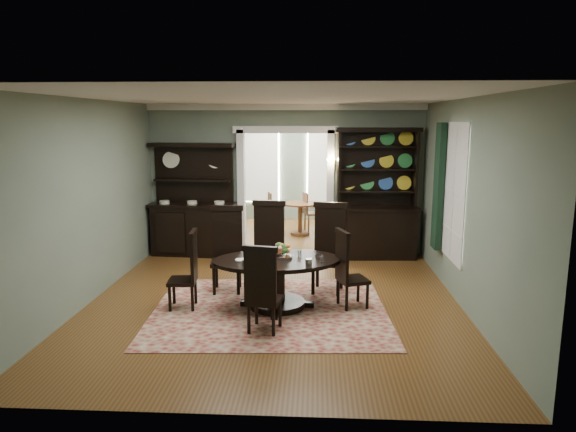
{
  "coord_description": "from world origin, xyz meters",
  "views": [
    {
      "loc": [
        0.61,
        -7.3,
        2.69
      ],
      "look_at": [
        0.18,
        0.6,
        1.21
      ],
      "focal_mm": 32.0,
      "sensor_mm": 36.0,
      "label": 1
    }
  ],
  "objects_px": {
    "dining_table": "(277,274)",
    "welsh_dresser": "(376,211)",
    "sideboard": "(193,216)",
    "parlor_table": "(300,214)"
  },
  "relations": [
    {
      "from": "sideboard",
      "to": "welsh_dresser",
      "type": "height_order",
      "value": "welsh_dresser"
    },
    {
      "from": "dining_table",
      "to": "welsh_dresser",
      "type": "relative_size",
      "value": 0.79
    },
    {
      "from": "dining_table",
      "to": "parlor_table",
      "type": "relative_size",
      "value": 2.43
    },
    {
      "from": "dining_table",
      "to": "parlor_table",
      "type": "height_order",
      "value": "parlor_table"
    },
    {
      "from": "parlor_table",
      "to": "welsh_dresser",
      "type": "bearing_deg",
      "value": -51.01
    },
    {
      "from": "dining_table",
      "to": "parlor_table",
      "type": "xyz_separation_m",
      "value": [
        0.19,
        4.84,
        -0.01
      ]
    },
    {
      "from": "dining_table",
      "to": "welsh_dresser",
      "type": "xyz_separation_m",
      "value": [
        1.74,
        2.92,
        0.42
      ]
    },
    {
      "from": "dining_table",
      "to": "sideboard",
      "type": "height_order",
      "value": "sideboard"
    },
    {
      "from": "parlor_table",
      "to": "sideboard",
      "type": "bearing_deg",
      "value": -137.71
    },
    {
      "from": "welsh_dresser",
      "to": "sideboard",
      "type": "bearing_deg",
      "value": 176.55
    }
  ]
}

